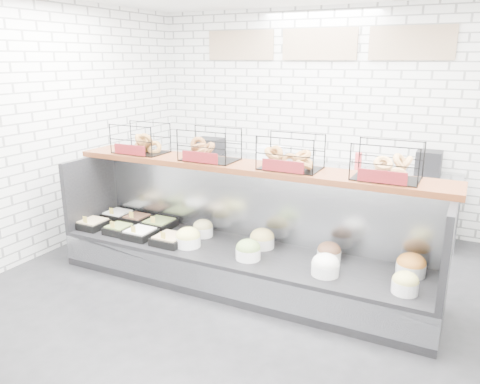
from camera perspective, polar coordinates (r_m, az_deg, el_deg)
The scene contains 5 objects.
ground at distance 4.84m, azimuth -1.80°, elevation -12.57°, with size 5.50×5.50×0.00m, color black.
room_shell at distance 4.80m, azimuth 1.51°, elevation 12.92°, with size 5.02×5.51×3.01m.
display_case at distance 4.97m, azimuth -0.02°, elevation -7.52°, with size 4.00×0.90×1.20m.
bagel_shelf at distance 4.81m, azimuth 1.03°, elevation 4.66°, with size 4.10×0.50×0.40m.
prep_counter at distance 6.75m, azimuth 8.03°, elevation -0.04°, with size 4.00×0.60×1.20m.
Camera 1 is at (2.05, -3.73, 2.31)m, focal length 35.00 mm.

